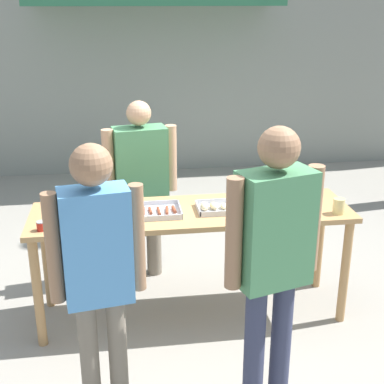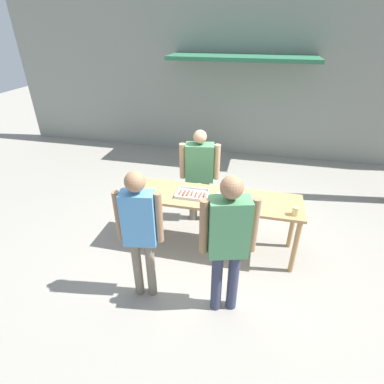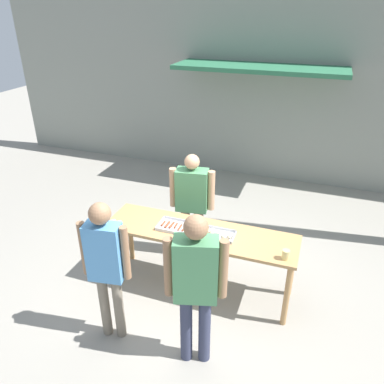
# 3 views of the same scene
# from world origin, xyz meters

# --- Properties ---
(ground_plane) EXTENTS (24.00, 24.00, 0.00)m
(ground_plane) POSITION_xyz_m (0.00, 0.00, 0.00)
(ground_plane) COLOR gray
(building_facade_back) EXTENTS (12.00, 1.11, 4.50)m
(building_facade_back) POSITION_xyz_m (0.00, 3.98, 2.26)
(building_facade_back) COLOR gray
(building_facade_back) RESTS_ON ground
(serving_table) EXTENTS (2.47, 0.68, 0.91)m
(serving_table) POSITION_xyz_m (0.00, 0.00, 0.80)
(serving_table) COLOR tan
(serving_table) RESTS_ON ground
(food_tray_sausages) EXTENTS (0.45, 0.31, 0.04)m
(food_tray_sausages) POSITION_xyz_m (-0.32, -0.02, 0.92)
(food_tray_sausages) COLOR silver
(food_tray_sausages) RESTS_ON serving_table
(food_tray_buns) EXTENTS (0.41, 0.27, 0.06)m
(food_tray_buns) POSITION_xyz_m (0.22, -0.02, 0.93)
(food_tray_buns) COLOR silver
(food_tray_buns) RESTS_ON serving_table
(condiment_jar_mustard) EXTENTS (0.06, 0.06, 0.07)m
(condiment_jar_mustard) POSITION_xyz_m (-1.10, -0.23, 0.95)
(condiment_jar_mustard) COLOR #B22319
(condiment_jar_mustard) RESTS_ON serving_table
(condiment_jar_ketchup) EXTENTS (0.06, 0.06, 0.07)m
(condiment_jar_ketchup) POSITION_xyz_m (-1.01, -0.23, 0.95)
(condiment_jar_ketchup) COLOR #567A38
(condiment_jar_ketchup) RESTS_ON serving_table
(beer_cup) EXTENTS (0.09, 0.09, 0.12)m
(beer_cup) POSITION_xyz_m (1.09, -0.22, 0.97)
(beer_cup) COLOR #DBC67A
(beer_cup) RESTS_ON serving_table
(person_server_behind_table) EXTENTS (0.65, 0.32, 1.64)m
(person_server_behind_table) POSITION_xyz_m (-0.36, 0.71, 0.97)
(person_server_behind_table) COLOR #756B5B
(person_server_behind_table) RESTS_ON ground
(person_customer_holding_hotdog) EXTENTS (0.53, 0.26, 1.75)m
(person_customer_holding_hotdog) POSITION_xyz_m (-0.68, -1.10, 1.06)
(person_customer_holding_hotdog) COLOR #756B5B
(person_customer_holding_hotdog) RESTS_ON ground
(person_customer_with_cup) EXTENTS (0.60, 0.35, 1.81)m
(person_customer_with_cup) POSITION_xyz_m (0.32, -1.09, 1.09)
(person_customer_with_cup) COLOR #333851
(person_customer_with_cup) RESTS_ON ground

